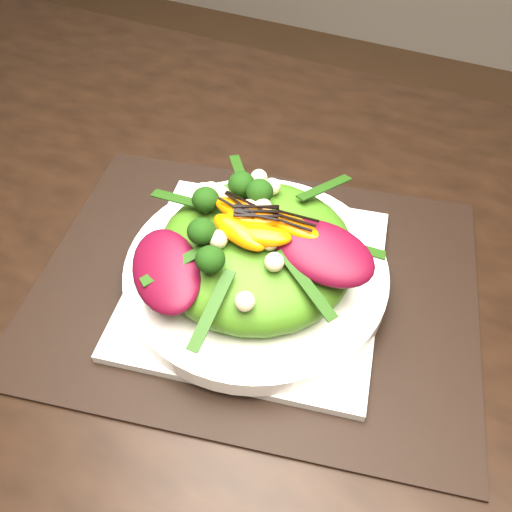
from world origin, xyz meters
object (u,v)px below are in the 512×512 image
at_px(dining_table, 133,241).
at_px(salad_bowl, 256,272).
at_px(lettuce_mound, 256,251).
at_px(placemat, 256,285).
at_px(plate_base, 256,281).
at_px(orange_segment, 249,211).

xyz_separation_m(dining_table, salad_bowl, (0.17, -0.02, 0.04)).
bearing_deg(lettuce_mound, dining_table, 174.51).
distance_m(placemat, salad_bowl, 0.02).
xyz_separation_m(salad_bowl, lettuce_mound, (-0.00, -0.00, 0.03)).
height_order(placemat, plate_base, plate_base).
xyz_separation_m(dining_table, orange_segment, (0.16, -0.00, 0.12)).
relative_size(dining_table, salad_bowl, 5.85).
xyz_separation_m(plate_base, salad_bowl, (0.00, 0.00, 0.02)).
bearing_deg(lettuce_mound, salad_bowl, 14.04).
xyz_separation_m(placemat, orange_segment, (-0.01, 0.01, 0.10)).
distance_m(dining_table, orange_segment, 0.20).
height_order(salad_bowl, lettuce_mound, lettuce_mound).
xyz_separation_m(placemat, salad_bowl, (0.00, 0.00, 0.02)).
bearing_deg(orange_segment, salad_bowl, -44.72).
relative_size(lettuce_mound, orange_segment, 3.39).
height_order(plate_base, lettuce_mound, lettuce_mound).
bearing_deg(orange_segment, dining_table, 178.54).
bearing_deg(plate_base, placemat, 180.00).
distance_m(dining_table, salad_bowl, 0.18).
height_order(dining_table, orange_segment, dining_table).
height_order(dining_table, salad_bowl, dining_table).
bearing_deg(salad_bowl, plate_base, 0.00).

